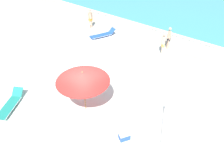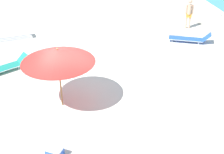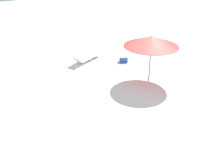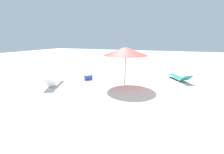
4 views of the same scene
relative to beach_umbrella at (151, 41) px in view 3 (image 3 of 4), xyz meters
The scene contains 4 objects.
ground_plane 2.27m from the beach_umbrella, 130.52° to the left, with size 60.00×60.00×0.16m.
beach_umbrella is the anchor object (origin of this frame).
sun_lounger_beside_umbrella 4.74m from the beach_umbrella, 20.54° to the left, with size 1.42×2.18×0.63m.
cooler_box 3.37m from the beach_umbrella, ahead, with size 0.56×0.61×0.37m.
Camera 3 is at (-8.17, 7.00, 5.71)m, focal length 40.00 mm.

